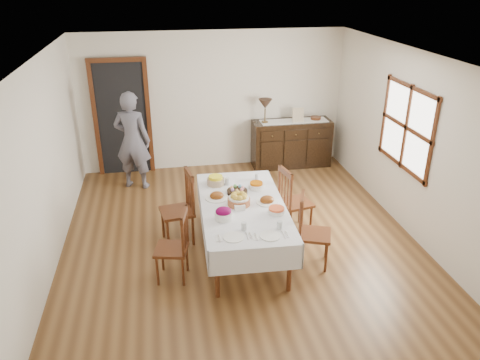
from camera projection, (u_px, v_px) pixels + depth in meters
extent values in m
plane|color=brown|center=(241.00, 243.00, 6.69)|extent=(6.00, 6.00, 0.00)
cube|color=silver|center=(241.00, 59.00, 5.62)|extent=(5.00, 6.00, 0.02)
cube|color=white|center=(213.00, 101.00, 8.85)|extent=(5.00, 0.02, 2.60)
cube|color=white|center=(313.00, 306.00, 3.47)|extent=(5.00, 0.02, 2.60)
cube|color=white|center=(42.00, 172.00, 5.76)|extent=(0.02, 6.00, 2.60)
cube|color=white|center=(416.00, 147.00, 6.56)|extent=(0.02, 6.00, 2.60)
cube|color=white|center=(407.00, 127.00, 6.74)|extent=(0.02, 1.30, 1.10)
cube|color=#502612|center=(406.00, 127.00, 6.74)|extent=(0.03, 1.46, 1.26)
cube|color=black|center=(123.00, 119.00, 8.64)|extent=(0.90, 0.06, 2.10)
cube|color=#502612|center=(122.00, 119.00, 8.63)|extent=(1.04, 0.08, 2.18)
cube|color=silver|center=(243.00, 206.00, 6.19)|extent=(1.14, 2.16, 0.04)
cylinder|color=#502612|center=(217.00, 273.00, 5.47)|extent=(0.06, 0.06, 0.68)
cylinder|color=#502612|center=(290.00, 267.00, 5.57)|extent=(0.06, 0.06, 0.68)
cylinder|color=#502612|center=(206.00, 202.00, 7.12)|extent=(0.06, 0.06, 0.68)
cylinder|color=#502612|center=(262.00, 199.00, 7.23)|extent=(0.06, 0.06, 0.68)
cube|color=silver|center=(202.00, 218.00, 6.18)|extent=(0.11, 2.16, 0.33)
cube|color=silver|center=(282.00, 213.00, 6.32)|extent=(0.11, 2.16, 0.33)
cube|color=silver|center=(256.00, 260.00, 5.28)|extent=(1.10, 0.06, 0.33)
cube|color=silver|center=(233.00, 182.00, 7.22)|extent=(1.10, 0.06, 0.33)
cube|color=#502612|center=(171.00, 249.00, 5.78)|extent=(0.47, 0.47, 0.04)
cylinder|color=#502612|center=(162.00, 257.00, 6.02)|extent=(0.03, 0.03, 0.40)
cylinder|color=#502612|center=(157.00, 271.00, 5.73)|extent=(0.03, 0.03, 0.40)
cylinder|color=#502612|center=(187.00, 257.00, 6.01)|extent=(0.03, 0.03, 0.40)
cylinder|color=#502612|center=(183.00, 272.00, 5.72)|extent=(0.03, 0.03, 0.40)
cylinder|color=#502612|center=(187.00, 224.00, 5.82)|extent=(0.04, 0.04, 0.52)
cylinder|color=#502612|center=(183.00, 238.00, 5.51)|extent=(0.04, 0.04, 0.52)
cube|color=#502612|center=(184.00, 215.00, 5.57)|extent=(0.12, 0.37, 0.07)
cylinder|color=#502612|center=(186.00, 229.00, 5.75)|extent=(0.02, 0.02, 0.43)
cylinder|color=#502612|center=(185.00, 233.00, 5.67)|extent=(0.02, 0.02, 0.43)
cylinder|color=#502612|center=(184.00, 236.00, 5.60)|extent=(0.02, 0.02, 0.43)
cube|color=#502612|center=(177.00, 212.00, 6.56)|extent=(0.51, 0.51, 0.04)
cylinder|color=#502612|center=(163.00, 223.00, 6.76)|extent=(0.04, 0.04, 0.45)
cylinder|color=#502612|center=(168.00, 235.00, 6.46)|extent=(0.04, 0.04, 0.45)
cylinder|color=#502612|center=(187.00, 219.00, 6.87)|extent=(0.04, 0.04, 0.45)
cylinder|color=#502612|center=(193.00, 231.00, 6.57)|extent=(0.04, 0.04, 0.45)
cylinder|color=#502612|center=(187.00, 185.00, 6.66)|extent=(0.04, 0.04, 0.59)
cylinder|color=#502612|center=(193.00, 197.00, 6.34)|extent=(0.04, 0.04, 0.59)
cube|color=#502612|center=(189.00, 174.00, 6.40)|extent=(0.11, 0.42, 0.08)
cylinder|color=#502612|center=(188.00, 189.00, 6.59)|extent=(0.02, 0.02, 0.48)
cylinder|color=#502612|center=(190.00, 192.00, 6.51)|extent=(0.02, 0.02, 0.48)
cylinder|color=#502612|center=(191.00, 195.00, 6.43)|extent=(0.02, 0.02, 0.48)
cube|color=#502612|center=(315.00, 235.00, 6.06)|extent=(0.53, 0.53, 0.04)
cylinder|color=#502612|center=(326.00, 258.00, 5.98)|extent=(0.04, 0.04, 0.42)
cylinder|color=#502612|center=(327.00, 244.00, 6.28)|extent=(0.04, 0.04, 0.42)
cylinder|color=#502612|center=(300.00, 255.00, 6.03)|extent=(0.04, 0.04, 0.42)
cylinder|color=#502612|center=(302.00, 242.00, 6.33)|extent=(0.04, 0.04, 0.42)
cylinder|color=#502612|center=(300.00, 221.00, 5.82)|extent=(0.04, 0.04, 0.55)
cylinder|color=#502612|center=(302.00, 208.00, 6.14)|extent=(0.04, 0.04, 0.55)
cube|color=#502612|center=(302.00, 198.00, 5.88)|extent=(0.17, 0.38, 0.08)
cylinder|color=#502612|center=(301.00, 219.00, 5.91)|extent=(0.02, 0.02, 0.45)
cylinder|color=#502612|center=(301.00, 216.00, 5.99)|extent=(0.02, 0.02, 0.45)
cylinder|color=#502612|center=(302.00, 213.00, 6.07)|extent=(0.02, 0.02, 0.45)
cube|color=#502612|center=(296.00, 203.00, 6.86)|extent=(0.50, 0.50, 0.04)
cylinder|color=#502612|center=(311.00, 220.00, 6.87)|extent=(0.04, 0.04, 0.43)
cylinder|color=#502612|center=(300.00, 210.00, 7.16)|extent=(0.04, 0.04, 0.43)
cylinder|color=#502612|center=(290.00, 224.00, 6.75)|extent=(0.04, 0.04, 0.43)
cylinder|color=#502612|center=(280.00, 214.00, 7.04)|extent=(0.04, 0.04, 0.43)
cylinder|color=#502612|center=(291.00, 193.00, 6.53)|extent=(0.04, 0.04, 0.56)
cylinder|color=#502612|center=(279.00, 183.00, 6.83)|extent=(0.04, 0.04, 0.56)
cube|color=#502612|center=(286.00, 172.00, 6.58)|extent=(0.12, 0.40, 0.08)
cylinder|color=#502612|center=(288.00, 192.00, 6.61)|extent=(0.02, 0.02, 0.46)
cylinder|color=#502612|center=(285.00, 189.00, 6.69)|extent=(0.02, 0.02, 0.46)
cylinder|color=#502612|center=(282.00, 187.00, 6.76)|extent=(0.02, 0.02, 0.46)
cube|color=black|center=(291.00, 143.00, 9.18)|extent=(1.52, 0.51, 0.91)
cube|color=black|center=(272.00, 136.00, 8.76)|extent=(0.43, 0.02, 0.18)
sphere|color=brown|center=(272.00, 136.00, 8.74)|extent=(0.03, 0.03, 0.03)
cube|color=black|center=(296.00, 134.00, 8.84)|extent=(0.43, 0.02, 0.18)
sphere|color=brown|center=(296.00, 135.00, 8.82)|extent=(0.03, 0.03, 0.03)
cube|color=black|center=(319.00, 133.00, 8.91)|extent=(0.43, 0.02, 0.18)
sphere|color=brown|center=(319.00, 133.00, 8.89)|extent=(0.03, 0.03, 0.03)
imported|color=slate|center=(132.00, 137.00, 8.08)|extent=(0.67, 0.54, 1.85)
cylinder|color=#96502D|center=(239.00, 202.00, 6.15)|extent=(0.30, 0.30, 0.09)
cylinder|color=white|center=(239.00, 198.00, 6.13)|extent=(0.27, 0.27, 0.02)
sphere|color=gold|center=(244.00, 195.00, 6.13)|extent=(0.08, 0.08, 0.08)
sphere|color=gold|center=(242.00, 194.00, 6.17)|extent=(0.08, 0.08, 0.08)
sphere|color=gold|center=(238.00, 193.00, 6.19)|extent=(0.08, 0.08, 0.08)
sphere|color=gold|center=(234.00, 194.00, 6.16)|extent=(0.08, 0.08, 0.08)
sphere|color=gold|center=(233.00, 196.00, 6.11)|extent=(0.08, 0.08, 0.08)
sphere|color=gold|center=(235.00, 198.00, 6.06)|extent=(0.08, 0.08, 0.08)
sphere|color=gold|center=(240.00, 198.00, 6.05)|extent=(0.08, 0.08, 0.08)
sphere|color=gold|center=(244.00, 197.00, 6.08)|extent=(0.08, 0.08, 0.08)
cylinder|color=black|center=(237.00, 192.00, 6.47)|extent=(0.29, 0.29, 0.05)
ellipsoid|color=pink|center=(243.00, 188.00, 6.47)|extent=(0.05, 0.05, 0.06)
ellipsoid|color=#64B1D9|center=(240.00, 186.00, 6.52)|extent=(0.05, 0.05, 0.06)
ellipsoid|color=#6BC665|center=(235.00, 186.00, 6.52)|extent=(0.05, 0.05, 0.06)
ellipsoid|color=#E8A05C|center=(232.00, 188.00, 6.47)|extent=(0.05, 0.05, 0.06)
ellipsoid|color=#D9A1F1|center=(232.00, 190.00, 6.41)|extent=(0.05, 0.05, 0.06)
ellipsoid|color=#E0A85A|center=(237.00, 191.00, 6.38)|extent=(0.05, 0.05, 0.06)
ellipsoid|color=pink|center=(241.00, 190.00, 6.41)|extent=(0.05, 0.05, 0.06)
cylinder|color=white|center=(217.00, 198.00, 6.34)|extent=(0.32, 0.32, 0.02)
ellipsoid|color=#6D340D|center=(217.00, 196.00, 6.33)|extent=(0.19, 0.16, 0.11)
cylinder|color=white|center=(267.00, 202.00, 6.23)|extent=(0.29, 0.29, 0.02)
ellipsoid|color=#6D340D|center=(267.00, 200.00, 6.22)|extent=(0.19, 0.16, 0.11)
cylinder|color=white|center=(224.00, 216.00, 5.80)|extent=(0.22, 0.22, 0.09)
ellipsoid|color=#6B023F|center=(223.00, 211.00, 5.78)|extent=(0.20, 0.17, 0.11)
cylinder|color=white|center=(256.00, 186.00, 6.62)|extent=(0.22, 0.22, 0.06)
cylinder|color=#CE6001|center=(256.00, 183.00, 6.60)|extent=(0.18, 0.18, 0.03)
cylinder|color=tan|center=(216.00, 182.00, 6.73)|extent=(0.25, 0.25, 0.09)
cylinder|color=yellow|center=(216.00, 177.00, 6.70)|extent=(0.20, 0.20, 0.04)
cylinder|color=white|center=(276.00, 211.00, 5.94)|extent=(0.21, 0.21, 0.06)
cylinder|color=#E95829|center=(277.00, 209.00, 5.93)|extent=(0.20, 0.20, 0.02)
cube|color=white|center=(240.00, 207.00, 6.04)|extent=(0.14, 0.10, 0.07)
cylinder|color=white|center=(234.00, 237.00, 5.41)|extent=(0.25, 0.25, 0.01)
cube|color=white|center=(219.00, 239.00, 5.39)|extent=(0.08, 0.12, 0.01)
cube|color=silver|center=(219.00, 238.00, 5.39)|extent=(0.02, 0.16, 0.01)
cube|color=silver|center=(247.00, 236.00, 5.44)|extent=(0.02, 0.18, 0.01)
cube|color=silver|center=(251.00, 236.00, 5.45)|extent=(0.02, 0.14, 0.01)
cylinder|color=silver|center=(244.00, 226.00, 5.55)|extent=(0.07, 0.07, 0.10)
cylinder|color=white|center=(270.00, 236.00, 5.44)|extent=(0.25, 0.25, 0.01)
cube|color=white|center=(256.00, 237.00, 5.41)|extent=(0.08, 0.12, 0.01)
cube|color=silver|center=(256.00, 237.00, 5.41)|extent=(0.02, 0.16, 0.01)
cube|color=silver|center=(284.00, 235.00, 5.47)|extent=(0.02, 0.18, 0.01)
cube|color=silver|center=(287.00, 234.00, 5.47)|extent=(0.02, 0.14, 0.01)
cylinder|color=silver|center=(280.00, 225.00, 5.58)|extent=(0.07, 0.07, 0.10)
cylinder|color=silver|center=(227.00, 181.00, 6.72)|extent=(0.07, 0.07, 0.11)
cylinder|color=silver|center=(257.00, 177.00, 6.89)|extent=(0.07, 0.07, 0.10)
cube|color=white|center=(294.00, 121.00, 8.98)|extent=(1.30, 0.35, 0.01)
cylinder|color=brown|center=(265.00, 122.00, 8.89)|extent=(0.12, 0.12, 0.03)
cylinder|color=brown|center=(265.00, 115.00, 8.83)|extent=(0.02, 0.02, 0.25)
cone|color=#3C2A1F|center=(265.00, 104.00, 8.74)|extent=(0.26, 0.26, 0.18)
cube|color=tan|center=(298.00, 115.00, 8.88)|extent=(0.22, 0.08, 0.28)
cylinder|color=#502612|center=(316.00, 118.00, 9.07)|extent=(0.20, 0.20, 0.06)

